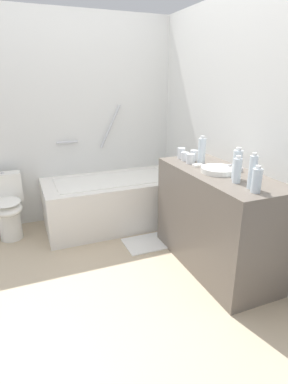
{
  "coord_description": "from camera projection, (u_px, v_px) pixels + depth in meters",
  "views": [
    {
      "loc": [
        -0.49,
        -2.27,
        1.61
      ],
      "look_at": [
        0.5,
        0.15,
        0.66
      ],
      "focal_mm": 29.09,
      "sensor_mm": 36.0,
      "label": 1
    }
  ],
  "objects": [
    {
      "name": "drinking_glass_1",
      "position": [
        194.0,
        156.0,
        2.94
      ],
      "size": [
        0.07,
        0.07,
        0.1
      ],
      "primitive_type": "cylinder",
      "color": "white",
      "rests_on": "vanity_counter"
    },
    {
      "name": "bathtub",
      "position": [
        114.0,
        200.0,
        3.62
      ],
      "size": [
        1.57,
        0.78,
        1.33
      ],
      "color": "white",
      "rests_on": "ground_plane"
    },
    {
      "name": "vanity_counter",
      "position": [
        216.0,
        220.0,
        2.75
      ],
      "size": [
        0.54,
        1.27,
        0.88
      ],
      "primitive_type": "cube",
      "color": "#6B6056",
      "rests_on": "ground_plane"
    },
    {
      "name": "water_bottle_3",
      "position": [
        202.0,
        151.0,
        2.81
      ],
      "size": [
        0.07,
        0.07,
        0.25
      ],
      "color": "silver",
      "rests_on": "vanity_counter"
    },
    {
      "name": "water_bottle_4",
      "position": [
        237.0,
        170.0,
        2.29
      ],
      "size": [
        0.06,
        0.06,
        0.21
      ],
      "color": "silver",
      "rests_on": "vanity_counter"
    },
    {
      "name": "water_bottle_0",
      "position": [
        237.0,
        164.0,
        2.37
      ],
      "size": [
        0.07,
        0.07,
        0.25
      ],
      "color": "silver",
      "rests_on": "vanity_counter"
    },
    {
      "name": "toilet",
      "position": [
        7.0,
        206.0,
        3.28
      ],
      "size": [
        0.36,
        0.51,
        0.69
      ],
      "rotation": [
        0.0,
        0.0,
        -1.51
      ],
      "color": "white",
      "rests_on": "ground_plane"
    },
    {
      "name": "sink_faucet",
      "position": [
        236.0,
        167.0,
        2.63
      ],
      "size": [
        0.11,
        0.15,
        0.06
      ],
      "color": "silver",
      "rests_on": "vanity_counter"
    },
    {
      "name": "drinking_glass_2",
      "position": [
        181.0,
        153.0,
        3.02
      ],
      "size": [
        0.08,
        0.08,
        0.1
      ],
      "primitive_type": "cylinder",
      "color": "white",
      "rests_on": "vanity_counter"
    },
    {
      "name": "wall_back_tiled",
      "position": [
        62.0,
        122.0,
        3.54
      ],
      "size": [
        3.02,
        0.1,
        2.31
      ],
      "primitive_type": "cube",
      "color": "silver",
      "rests_on": "ground_plane"
    },
    {
      "name": "water_bottle_2",
      "position": [
        257.0,
        180.0,
        2.1
      ],
      "size": [
        0.07,
        0.07,
        0.19
      ],
      "color": "silver",
      "rests_on": "vanity_counter"
    },
    {
      "name": "water_bottle_1",
      "position": [
        253.0,
        172.0,
        2.16
      ],
      "size": [
        0.06,
        0.06,
        0.26
      ],
      "color": "silver",
      "rests_on": "vanity_counter"
    },
    {
      "name": "bath_mat",
      "position": [
        150.0,
        243.0,
        3.25
      ],
      "size": [
        0.52,
        0.36,
        0.01
      ],
      "primitive_type": "cube",
      "color": "white",
      "rests_on": "ground_plane"
    },
    {
      "name": "drinking_glass_0",
      "position": [
        185.0,
        156.0,
        2.95
      ],
      "size": [
        0.07,
        0.07,
        0.08
      ],
      "primitive_type": "cylinder",
      "color": "white",
      "rests_on": "vanity_counter"
    },
    {
      "name": "wall_right_mirror",
      "position": [
        239.0,
        133.0,
        2.79
      ],
      "size": [
        0.1,
        3.14,
        2.31
      ],
      "primitive_type": "cube",
      "color": "silver",
      "rests_on": "ground_plane"
    },
    {
      "name": "sink_basin",
      "position": [
        218.0,
        170.0,
        2.57
      ],
      "size": [
        0.29,
        0.29,
        0.04
      ],
      "primitive_type": "cylinder",
      "color": "white",
      "rests_on": "vanity_counter"
    },
    {
      "name": "drinking_glass_3",
      "position": [
        191.0,
        159.0,
        2.84
      ],
      "size": [
        0.08,
        0.08,
        0.09
      ],
      "primitive_type": "cylinder",
      "color": "white",
      "rests_on": "vanity_counter"
    },
    {
      "name": "soap_dish",
      "position": [
        198.0,
        165.0,
        2.75
      ],
      "size": [
        0.09,
        0.06,
        0.02
      ],
      "primitive_type": "cube",
      "color": "white",
      "rests_on": "vanity_counter"
    },
    {
      "name": "ground_plane",
      "position": [
        98.0,
        277.0,
        2.7
      ],
      "size": [
        3.74,
        3.74,
        0.0
      ],
      "primitive_type": "plane",
      "color": "#C1AD8E"
    }
  ]
}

